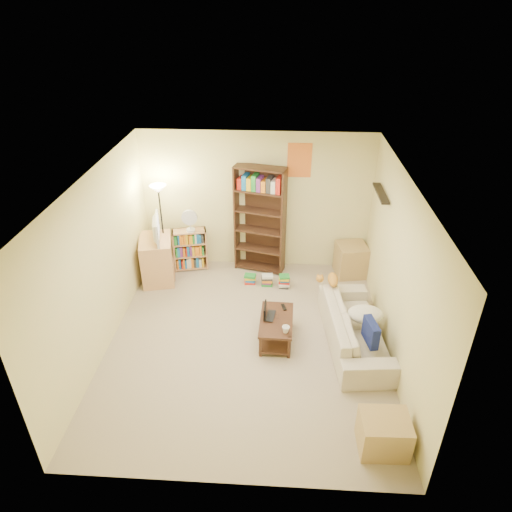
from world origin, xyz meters
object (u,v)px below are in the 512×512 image
object	(u,v)px
television	(153,229)
tall_bookshelf	(260,218)
mug	(286,329)
tv_stand	(157,259)
laptop	(273,316)
short_bookshelf	(190,250)
desk_fan	(190,220)
floor_lamp	(160,204)
coffee_table	(276,327)
tabby_cat	(331,279)
end_cabinet	(384,434)
sofa	(355,328)
side_table	(351,260)

from	to	relation	value
television	tall_bookshelf	xyz separation A→B (m)	(1.77, 0.46, 0.04)
mug	tv_stand	bearing A→B (deg)	141.26
laptop	tall_bookshelf	size ratio (longest dim) A/B	0.16
tall_bookshelf	short_bookshelf	distance (m)	1.42
short_bookshelf	television	bearing A→B (deg)	-154.97
desk_fan	floor_lamp	distance (m)	0.58
coffee_table	laptop	xyz separation A→B (m)	(-0.05, 0.05, 0.15)
tabby_cat	laptop	xyz separation A→B (m)	(-0.86, -0.66, -0.25)
tall_bookshelf	television	bearing A→B (deg)	-150.98
coffee_table	tv_stand	bearing A→B (deg)	146.12
coffee_table	floor_lamp	size ratio (longest dim) A/B	0.51
tabby_cat	short_bookshelf	size ratio (longest dim) A/B	0.57
tabby_cat	short_bookshelf	distance (m)	2.72
television	end_cabinet	bearing A→B (deg)	-147.96
laptop	end_cabinet	xyz separation A→B (m)	(1.27, -1.82, -0.16)
coffee_table	tall_bookshelf	world-z (taller)	tall_bookshelf
sofa	tv_stand	size ratio (longest dim) A/B	2.49
tv_stand	tall_bookshelf	xyz separation A→B (m)	(1.77, 0.46, 0.64)
desk_fan	end_cabinet	size ratio (longest dim) A/B	0.78
sofa	short_bookshelf	distance (m)	3.35
laptop	floor_lamp	world-z (taller)	floor_lamp
short_bookshelf	end_cabinet	xyz separation A→B (m)	(2.84, -3.69, -0.17)
mug	end_cabinet	xyz separation A→B (m)	(1.10, -1.49, -0.20)
coffee_table	side_table	bearing A→B (deg)	57.54
sofa	mug	size ratio (longest dim) A/B	15.33
tv_stand	television	distance (m)	0.60
floor_lamp	end_cabinet	distance (m)	4.94
sofa	short_bookshelf	size ratio (longest dim) A/B	2.54
short_bookshelf	end_cabinet	size ratio (longest dim) A/B	1.45
television	side_table	world-z (taller)	television
tabby_cat	tall_bookshelf	bearing A→B (deg)	132.10
coffee_table	desk_fan	bearing A→B (deg)	131.61
television	floor_lamp	xyz separation A→B (m)	(0.09, 0.25, 0.34)
end_cabinet	mug	bearing A→B (deg)	126.38
short_bookshelf	desk_fan	distance (m)	0.62
laptop	side_table	distance (m)	2.29
desk_fan	side_table	bearing A→B (deg)	0.41
short_bookshelf	side_table	world-z (taller)	short_bookshelf
side_table	tabby_cat	bearing A→B (deg)	-112.03
coffee_table	desk_fan	distance (m)	2.57
mug	short_bookshelf	size ratio (longest dim) A/B	0.17
tv_stand	side_table	xyz separation A→B (m)	(3.42, 0.38, -0.11)
mug	tall_bookshelf	distance (m)	2.40
sofa	desk_fan	world-z (taller)	desk_fan
tabby_cat	tv_stand	world-z (taller)	tv_stand
laptop	tall_bookshelf	world-z (taller)	tall_bookshelf
tall_bookshelf	desk_fan	xyz separation A→B (m)	(-1.22, -0.10, -0.02)
coffee_table	end_cabinet	distance (m)	2.16
floor_lamp	sofa	bearing A→B (deg)	-29.33
sofa	floor_lamp	world-z (taller)	floor_lamp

